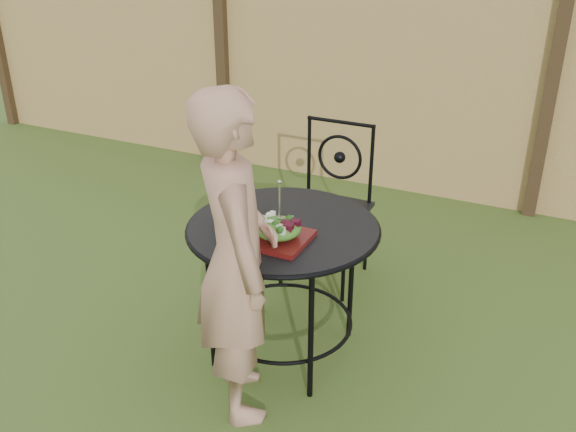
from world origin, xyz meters
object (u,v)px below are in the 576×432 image
(patio_chair, at_px, (329,200))
(salad_plate, at_px, (278,239))
(diner, at_px, (236,260))
(patio_table, at_px, (283,251))

(patio_chair, distance_m, salad_plate, 1.00)
(patio_chair, distance_m, diner, 1.25)
(patio_table, distance_m, diner, 0.44)
(diner, bearing_deg, salad_plate, -52.71)
(patio_table, relative_size, patio_chair, 0.97)
(patio_table, relative_size, salad_plate, 3.42)
(patio_chair, xyz_separation_m, diner, (0.07, -1.23, 0.24))
(patio_table, height_order, patio_chair, patio_chair)
(patio_chair, height_order, diner, diner)
(patio_table, bearing_deg, salad_plate, -73.04)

